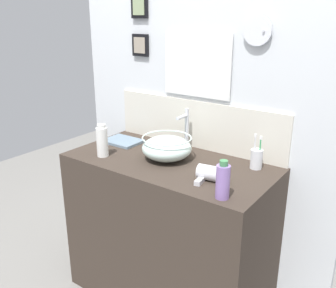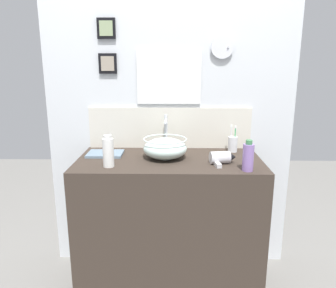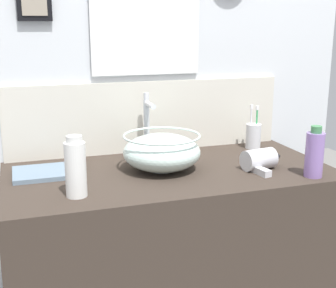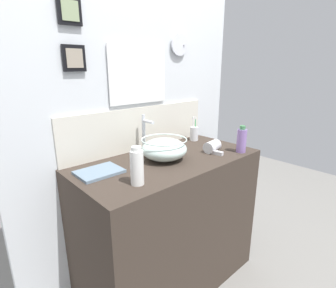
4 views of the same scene
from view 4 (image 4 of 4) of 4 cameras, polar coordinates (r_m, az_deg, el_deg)
name	(u,v)px [view 4 (image 4 of 4)]	position (r m, az deg, el deg)	size (l,w,h in m)	color
ground_plane	(169,278)	(2.14, 0.18, -27.16)	(6.00, 6.00, 0.00)	gray
vanity_counter	(169,223)	(1.85, 0.19, -16.81)	(1.19, 0.59, 0.92)	#382D26
back_panel	(137,115)	(1.83, -6.72, 6.18)	(1.77, 0.10, 2.30)	silver
glass_bowl_sink	(164,149)	(1.62, -0.85, -1.05)	(0.28, 0.28, 0.13)	silver
faucet	(145,131)	(1.74, -5.09, 2.79)	(0.02, 0.11, 0.26)	silver
hair_drier	(214,146)	(1.81, 9.90, -0.49)	(0.17, 0.15, 0.08)	silver
toothbrush_cup	(194,133)	(2.06, 5.68, 2.31)	(0.06, 0.06, 0.19)	silver
lotion_bottle	(137,167)	(1.28, -6.77, -4.90)	(0.07, 0.07, 0.19)	white
soap_dispenser	(242,140)	(1.82, 15.72, 0.81)	(0.06, 0.06, 0.18)	#8C6BB2
hand_towel	(99,172)	(1.48, -14.75, -5.89)	(0.23, 0.18, 0.02)	slate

